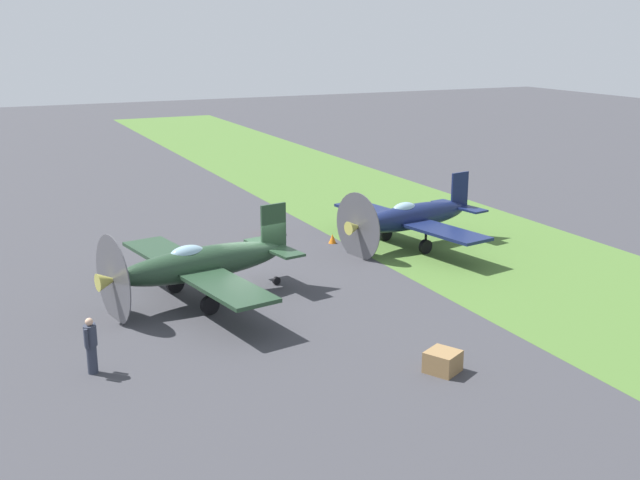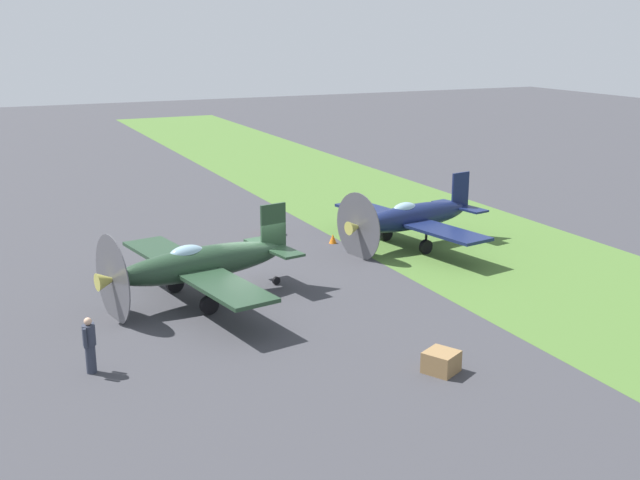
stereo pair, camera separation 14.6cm
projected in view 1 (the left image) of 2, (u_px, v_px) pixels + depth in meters
name	position (u px, v px, depth m)	size (l,w,h in m)	color
ground_plane	(253.00, 283.00, 31.12)	(160.00, 160.00, 0.00)	#38383D
grass_verge	(488.00, 249.00, 35.85)	(120.00, 11.00, 0.01)	#476B2D
airplane_lead	(199.00, 264.00, 28.76)	(9.72, 7.75, 3.44)	#233D28
airplane_wingman	(411.00, 217.00, 36.13)	(9.30, 7.41, 3.29)	#141E47
ground_crew_chief	(91.00, 344.00, 22.83)	(0.54, 0.40, 1.73)	#2D3342
fuel_drum	(269.00, 225.00, 38.43)	(0.60, 0.60, 0.90)	maroon
supply_crate	(443.00, 362.00, 23.08)	(0.90, 0.90, 0.64)	olive
runway_marker_cone	(332.00, 239.00, 36.86)	(0.36, 0.36, 0.44)	orange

